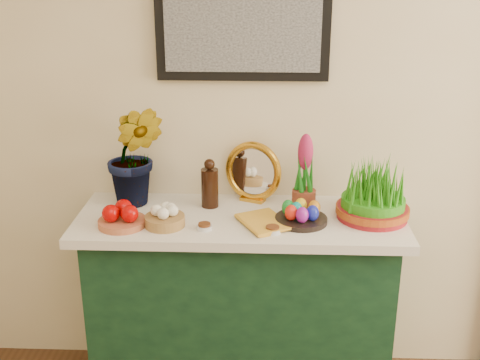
# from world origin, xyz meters

# --- Properties ---
(sideboard) EXTENTS (1.30, 0.45, 0.85)m
(sideboard) POSITION_xyz_m (-0.41, 2.00, 0.42)
(sideboard) COLOR #163E20
(sideboard) RESTS_ON ground
(tablecloth) EXTENTS (1.40, 0.55, 0.04)m
(tablecloth) POSITION_xyz_m (-0.41, 2.00, 0.87)
(tablecloth) COLOR white
(tablecloth) RESTS_ON sideboard
(hyacinth_green) EXTENTS (0.32, 0.28, 0.61)m
(hyacinth_green) POSITION_xyz_m (-0.88, 2.12, 1.19)
(hyacinth_green) COLOR #197018
(hyacinth_green) RESTS_ON tablecloth
(apple_bowl) EXTENTS (0.20, 0.20, 0.10)m
(apple_bowl) POSITION_xyz_m (-0.90, 1.88, 0.93)
(apple_bowl) COLOR #AF5C39
(apple_bowl) RESTS_ON tablecloth
(garlic_basket) EXTENTS (0.22, 0.22, 0.09)m
(garlic_basket) POSITION_xyz_m (-0.72, 1.88, 0.93)
(garlic_basket) COLOR olive
(garlic_basket) RESTS_ON tablecloth
(vinegar_cruet) EXTENTS (0.08, 0.08, 0.22)m
(vinegar_cruet) POSITION_xyz_m (-0.55, 2.10, 0.99)
(vinegar_cruet) COLOR black
(vinegar_cruet) RESTS_ON tablecloth
(mirror) EXTENTS (0.28, 0.17, 0.28)m
(mirror) POSITION_xyz_m (-0.36, 2.19, 1.02)
(mirror) COLOR gold
(mirror) RESTS_ON tablecloth
(book) EXTENTS (0.24, 0.27, 0.03)m
(book) POSITION_xyz_m (-0.39, 1.87, 0.91)
(book) COLOR gold
(book) RESTS_ON tablecloth
(spice_dish_left) EXTENTS (0.06, 0.06, 0.03)m
(spice_dish_left) POSITION_xyz_m (-0.55, 1.86, 0.90)
(spice_dish_left) COLOR silver
(spice_dish_left) RESTS_ON tablecloth
(spice_dish_right) EXTENTS (0.07, 0.07, 0.03)m
(spice_dish_right) POSITION_xyz_m (-0.28, 1.84, 0.90)
(spice_dish_right) COLOR silver
(spice_dish_right) RESTS_ON tablecloth
(egg_plate) EXTENTS (0.23, 0.23, 0.09)m
(egg_plate) POSITION_xyz_m (-0.16, 1.94, 0.93)
(egg_plate) COLOR black
(egg_plate) RESTS_ON tablecloth
(hyacinth_pink) EXTENTS (0.10, 0.10, 0.34)m
(hyacinth_pink) POSITION_xyz_m (-0.14, 2.10, 1.04)
(hyacinth_pink) COLOR brown
(hyacinth_pink) RESTS_ON tablecloth
(wheatgrass_sabzeh) EXTENTS (0.31, 0.31, 0.25)m
(wheatgrass_sabzeh) POSITION_xyz_m (0.15, 2.00, 1.00)
(wheatgrass_sabzeh) COLOR maroon
(wheatgrass_sabzeh) RESTS_ON tablecloth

